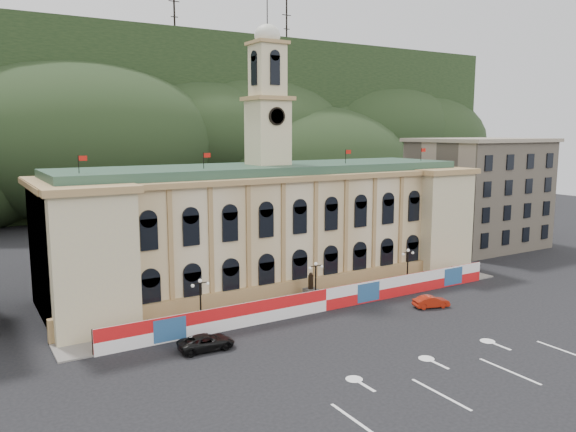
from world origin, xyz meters
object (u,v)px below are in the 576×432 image
statue (311,294)px  lamp_center (316,280)px  red_sedan (431,302)px  black_suv (206,342)px

statue → lamp_center: lamp_center is taller
lamp_center → red_sedan: bearing=-33.5°
lamp_center → red_sedan: size_ratio=1.19×
red_sedan → statue: bearing=69.6°
statue → black_suv: size_ratio=0.70×
black_suv → statue: bearing=-63.8°
black_suv → lamp_center: bearing=-67.0°
red_sedan → black_suv: 26.77m
red_sedan → black_suv: black_suv is taller
statue → lamp_center: 2.14m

